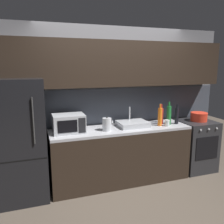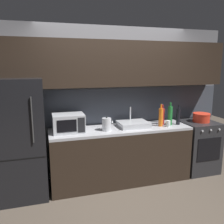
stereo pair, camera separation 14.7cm
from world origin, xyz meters
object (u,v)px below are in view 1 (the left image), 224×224
at_px(wine_bottle_blue, 160,114).
at_px(cooking_pot, 199,117).
at_px(oven_range, 195,145).
at_px(wine_bottle_dark, 177,116).
at_px(wine_bottle_green, 169,115).
at_px(mug_clear, 167,123).
at_px(wine_bottle_orange, 160,117).
at_px(refrigerator, 20,140).
at_px(wine_bottle_red, 161,116).
at_px(kettle, 107,124).
at_px(microwave, 69,123).

bearing_deg(wine_bottle_blue, cooking_pot, -13.25).
distance_m(oven_range, wine_bottle_dark, 0.75).
bearing_deg(wine_bottle_blue, wine_bottle_green, -78.22).
bearing_deg(mug_clear, wine_bottle_orange, 148.88).
height_order(wine_bottle_dark, cooking_pot, wine_bottle_dark).
bearing_deg(refrigerator, oven_range, -0.02).
distance_m(wine_bottle_red, wine_bottle_green, 0.13).
height_order(kettle, wine_bottle_green, wine_bottle_green).
bearing_deg(oven_range, refrigerator, 179.98).
xyz_separation_m(refrigerator, wine_bottle_green, (2.34, -0.04, 0.21)).
bearing_deg(oven_range, mug_clear, -169.33).
distance_m(oven_range, wine_bottle_red, 0.93).
height_order(wine_bottle_red, mug_clear, wine_bottle_red).
bearing_deg(oven_range, cooking_pot, 2.34).
distance_m(refrigerator, kettle, 1.25).
bearing_deg(kettle, wine_bottle_blue, 12.63).
height_order(wine_bottle_dark, mug_clear, wine_bottle_dark).
height_order(microwave, wine_bottle_blue, wine_bottle_blue).
bearing_deg(wine_bottle_dark, kettle, -179.13).
bearing_deg(microwave, wine_bottle_dark, -2.34).
bearing_deg(cooking_pot, wine_bottle_blue, 166.75).
height_order(oven_range, wine_bottle_dark, wine_bottle_dark).
bearing_deg(wine_bottle_red, kettle, -174.42).
height_order(wine_bottle_orange, mug_clear, wine_bottle_orange).
height_order(microwave, cooking_pot, microwave).
bearing_deg(kettle, wine_bottle_dark, 0.87).
bearing_deg(wine_bottle_blue, microwave, -174.92).
bearing_deg(microwave, wine_bottle_red, 0.15).
height_order(kettle, wine_bottle_orange, wine_bottle_orange).
xyz_separation_m(wine_bottle_green, wine_bottle_orange, (-0.19, -0.03, -0.01)).
height_order(wine_bottle_green, wine_bottle_dark, wine_bottle_green).
bearing_deg(microwave, cooking_pot, -0.45).
relative_size(microwave, wine_bottle_dark, 1.36).
height_order(wine_bottle_red, wine_bottle_green, wine_bottle_green).
bearing_deg(wine_bottle_red, microwave, -179.85).
height_order(microwave, wine_bottle_orange, wine_bottle_orange).
bearing_deg(mug_clear, wine_bottle_blue, 82.17).
xyz_separation_m(refrigerator, mug_clear, (2.26, -0.13, 0.10)).
bearing_deg(wine_bottle_red, cooking_pot, -1.69).
bearing_deg(microwave, mug_clear, -5.46).
distance_m(oven_range, microwave, 2.35).
bearing_deg(wine_bottle_blue, refrigerator, -175.96).
distance_m(refrigerator, oven_range, 2.98).
bearing_deg(kettle, refrigerator, 176.57).
height_order(microwave, kettle, microwave).
distance_m(oven_range, wine_bottle_orange, 1.00).
distance_m(wine_bottle_dark, wine_bottle_orange, 0.33).
bearing_deg(cooking_pot, wine_bottle_green, -176.57).
bearing_deg(cooking_pot, kettle, -177.55).
height_order(wine_bottle_orange, cooking_pot, wine_bottle_orange).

